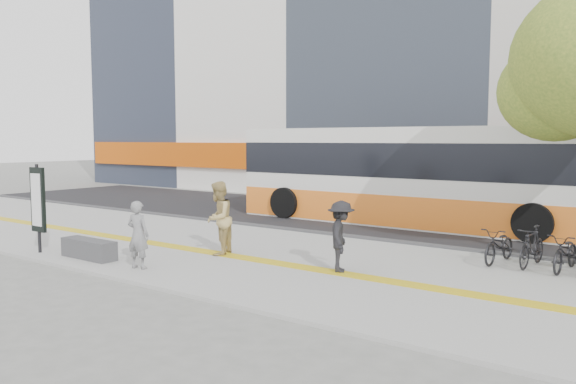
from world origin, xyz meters
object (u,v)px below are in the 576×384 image
Objects in this scene: bench at (89,249)px; bus at (409,179)px; signboard at (38,201)px; pedestrian_dark at (341,236)px; seated_woman at (138,235)px; pedestrian_tan at (218,218)px.

bus reaches higher than bench.
signboard is 7.61m from pedestrian_dark.
signboard is 11.34m from bus.
signboard reaches higher than seated_woman.
pedestrian_dark is (3.72, 2.33, 0.02)m from seated_woman.
signboard is at bearing -78.23° from pedestrian_tan.
bench is 0.89× the size of pedestrian_tan.
bus is 7.61m from pedestrian_dark.
pedestrian_tan is (2.17, 2.14, 0.67)m from bench.
bus reaches higher than seated_woman.
pedestrian_dark is (3.34, 0.20, -0.14)m from pedestrian_tan.
bus is 8.12× the size of seated_woman.
pedestrian_dark is at bearing -76.47° from bus.
bench is at bearing 84.56° from pedestrian_dark.
pedestrian_tan reaches higher than pedestrian_dark.
bus is (5.34, 10.01, 0.20)m from signboard.
signboard reaches higher than pedestrian_dark.
pedestrian_tan is 3.35m from pedestrian_dark.
pedestrian_dark is (1.77, -7.36, -0.73)m from bus.
signboard is 1.23× the size of pedestrian_tan.
bus is at bearing -14.87° from pedestrian_dark.
seated_woman is at bearing 93.74° from pedestrian_dark.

